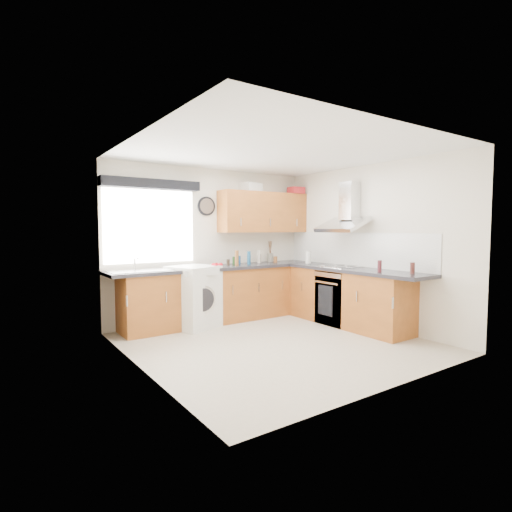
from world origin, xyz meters
TOP-DOWN VIEW (x-y plane):
  - ground_plane at (0.00, 0.00)m, footprint 3.60×3.60m
  - ceiling at (0.00, 0.00)m, footprint 3.60×3.60m
  - wall_back at (0.00, 1.80)m, footprint 3.60×0.02m
  - wall_front at (0.00, -1.80)m, footprint 3.60×0.02m
  - wall_left at (-1.80, 0.00)m, footprint 0.02×3.60m
  - wall_right at (1.80, 0.00)m, footprint 0.02×3.60m
  - window at (-1.05, 1.79)m, footprint 1.40×0.02m
  - window_blind at (-1.05, 1.70)m, footprint 1.50×0.18m
  - splashback at (1.79, 0.30)m, footprint 0.01×3.00m
  - base_cab_back at (-0.10, 1.51)m, footprint 3.00×0.58m
  - base_cab_corner at (1.50, 1.50)m, footprint 0.60×0.60m
  - base_cab_right at (1.51, 0.15)m, footprint 0.58×2.10m
  - worktop_back at (0.00, 1.50)m, footprint 3.60×0.62m
  - worktop_right at (1.50, 0.00)m, footprint 0.62×2.42m
  - sink at (-1.33, 1.50)m, footprint 0.84×0.46m
  - oven at (1.50, 0.30)m, footprint 0.56×0.58m
  - hob_plate at (1.50, 0.30)m, footprint 0.52×0.52m
  - extractor_hood at (1.60, 0.30)m, footprint 0.52×0.78m
  - upper_cabinets at (0.95, 1.62)m, footprint 1.70×0.35m
  - washing_machine at (-0.53, 1.40)m, footprint 0.82×0.80m
  - wall_clock at (-0.10, 1.76)m, footprint 0.31×0.04m
  - casserole at (0.72, 1.72)m, footprint 0.43×0.36m
  - storage_box at (1.60, 1.52)m, footprint 0.27×0.22m
  - utensil_pot at (1.15, 1.70)m, footprint 0.12×0.12m
  - kitchen_roll at (1.49, 1.05)m, footprint 0.12×0.12m
  - tomato_cluster at (-0.17, 1.30)m, footprint 0.19×0.19m
  - jar_0 at (0.55, 1.49)m, footprint 0.06×0.06m
  - jar_1 at (0.44, 1.63)m, footprint 0.05×0.05m
  - jar_2 at (0.88, 1.63)m, footprint 0.04×0.04m
  - jar_3 at (0.24, 1.38)m, footprint 0.06×0.06m
  - jar_4 at (0.33, 1.63)m, footprint 0.04×0.04m
  - jar_5 at (0.17, 1.55)m, footprint 0.05×0.05m
  - jar_6 at (1.14, 1.53)m, footprint 0.07×0.07m
  - jar_7 at (0.83, 1.61)m, footprint 0.06×0.06m
  - bottle_0 at (1.38, -0.55)m, footprint 0.06×0.06m
  - bottle_1 at (1.60, -0.91)m, footprint 0.06×0.06m

SIDE VIEW (x-z plane):
  - ground_plane at x=0.00m, z-range 0.00..0.00m
  - oven at x=1.50m, z-range 0.00..0.85m
  - base_cab_back at x=-0.10m, z-range 0.00..0.86m
  - base_cab_corner at x=1.50m, z-range 0.00..0.86m
  - base_cab_right at x=1.51m, z-range 0.00..0.86m
  - washing_machine at x=-0.53m, z-range 0.00..0.95m
  - worktop_back at x=0.00m, z-range 0.86..0.91m
  - worktop_right at x=1.50m, z-range 0.86..0.91m
  - hob_plate at x=1.50m, z-range 0.91..0.92m
  - tomato_cluster at x=-0.17m, z-range 0.91..0.98m
  - sink at x=-1.33m, z-range 0.90..1.00m
  - jar_5 at x=0.17m, z-range 0.91..1.01m
  - jar_6 at x=1.14m, z-range 0.91..1.02m
  - jar_4 at x=0.33m, z-range 0.91..1.04m
  - jar_1 at x=0.44m, z-range 0.91..1.05m
  - bottle_1 at x=1.60m, z-range 0.91..1.06m
  - jar_2 at x=0.88m, z-range 0.91..1.06m
  - utensil_pot at x=1.15m, z-range 0.91..1.07m
  - bottle_0 at x=1.38m, z-range 0.91..1.08m
  - kitchen_roll at x=1.49m, z-range 0.91..1.12m
  - jar_7 at x=0.83m, z-range 0.91..1.13m
  - jar_0 at x=0.55m, z-range 0.91..1.13m
  - jar_3 at x=0.24m, z-range 0.91..1.16m
  - splashback at x=1.79m, z-range 0.91..1.45m
  - wall_back at x=0.00m, z-range 0.00..2.50m
  - wall_front at x=0.00m, z-range 0.00..2.50m
  - wall_left at x=-1.80m, z-range 0.00..2.50m
  - wall_right at x=1.80m, z-range 0.00..2.50m
  - window at x=-1.05m, z-range 1.00..2.10m
  - extractor_hood at x=1.60m, z-range 1.44..2.10m
  - upper_cabinets at x=0.95m, z-range 1.45..2.15m
  - wall_clock at x=-0.10m, z-range 1.73..2.04m
  - window_blind at x=-1.05m, z-range 2.11..2.25m
  - storage_box at x=1.60m, z-range 2.15..2.27m
  - casserole at x=0.72m, z-range 2.15..2.30m
  - ceiling at x=0.00m, z-range 2.49..2.51m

